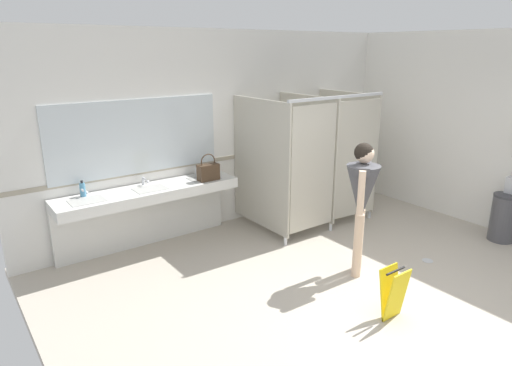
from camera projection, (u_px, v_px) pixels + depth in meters
ground_plane at (383, 303)px, 5.00m from camera, size 6.62×6.69×0.10m
wall_back at (230, 129)px, 6.95m from camera, size 6.62×0.12×2.97m
wall_back_tile_band at (233, 157)px, 7.02m from camera, size 6.62×0.01×0.06m
vanity_counter at (148, 203)px, 6.10m from camera, size 2.48×0.57×1.01m
mirror_panel at (137, 137)px, 6.00m from camera, size 2.38×0.02×1.00m
bathroom_stalls at (314, 158)px, 6.89m from camera, size 1.86×1.35×2.05m
trash_bin at (504, 218)px, 6.43m from camera, size 0.36×0.36×0.70m
person_standing at (362, 193)px, 5.28m from camera, size 0.56×0.56×1.65m
handbag at (208, 171)px, 6.29m from camera, size 0.30×0.14×0.39m
soap_dispenser at (83, 190)px, 5.61m from camera, size 0.07×0.07×0.21m
wet_floor_sign at (393, 293)px, 4.57m from camera, size 0.28×0.19×0.56m
floor_drain_cover at (428, 260)px, 5.89m from camera, size 0.14×0.14×0.01m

